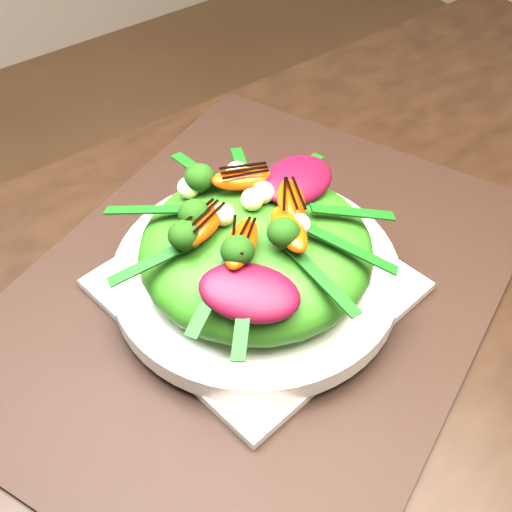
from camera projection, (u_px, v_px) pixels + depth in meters
placemat at (256, 290)px, 0.64m from camera, size 0.64×0.57×0.00m
plate_base at (256, 285)px, 0.63m from camera, size 0.26×0.26×0.01m
salad_bowl at (256, 275)px, 0.62m from camera, size 0.30×0.30×0.02m
lettuce_mound at (256, 249)px, 0.60m from camera, size 0.27×0.27×0.07m
radicchio_leaf at (298, 180)px, 0.61m from camera, size 0.09×0.07×0.02m
orange_segment at (248, 207)px, 0.58m from camera, size 0.06×0.04×0.02m
broccoli_floret at (163, 235)px, 0.55m from camera, size 0.05×0.05×0.04m
macadamia_nut at (315, 230)px, 0.56m from camera, size 0.02×0.02×0.02m
balsamic_drizzle at (248, 199)px, 0.57m from camera, size 0.05×0.02×0.00m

